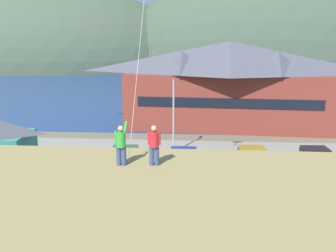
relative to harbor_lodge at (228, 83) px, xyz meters
name	(u,v)px	position (x,y,z in m)	size (l,w,h in m)	color
ground_plane	(138,200)	(-7.77, -22.00, -5.48)	(600.00, 600.00, 0.00)	#66604C
parking_lot_pad	(147,174)	(-7.77, -17.00, -5.43)	(40.00, 20.00, 0.10)	gray
bay_water	(178,86)	(-7.77, 38.00, -5.46)	(360.00, 84.00, 0.03)	navy
far_hill_west_ridge	(54,66)	(-55.90, 90.33, -5.48)	(104.17, 71.28, 56.48)	#42513D
far_hill_east_peak	(283,68)	(26.06, 87.97, -5.48)	(112.66, 69.04, 71.52)	#42513D
harbor_lodge	(228,83)	(0.00, 0.00, 0.00)	(26.17, 10.49, 10.35)	brown
storage_shed_waterside	(150,107)	(-9.66, 0.62, -3.22)	(5.40, 5.37, 4.35)	#474C56
wharf_dock	(177,107)	(-6.62, 10.61, -5.13)	(3.20, 10.89, 0.70)	#70604C
moored_boat_wharfside	(154,108)	(-9.96, 8.11, -4.76)	(2.49, 6.42, 2.16)	#23564C
parked_car_front_row_silver	(316,158)	(6.22, -14.91, -4.41)	(4.29, 2.23, 1.82)	black
parked_car_mid_row_center	(124,157)	(-9.84, -15.87, -4.41)	(4.33, 2.33, 1.82)	#236633
parked_car_front_row_end	(111,187)	(-9.52, -22.36, -4.41)	(4.34, 2.34, 1.82)	#B28923
parked_car_back_row_right	(209,187)	(-2.89, -21.79, -4.41)	(4.28, 2.22, 1.82)	slate
parked_car_mid_row_far	(182,159)	(-4.93, -16.02, -4.41)	(4.21, 2.07, 1.82)	navy
parked_car_back_row_left	(25,180)	(-15.85, -21.58, -4.41)	(4.32, 2.30, 1.82)	navy
parked_car_lone_by_shed	(253,157)	(0.97, -15.19, -4.41)	(4.33, 2.31, 1.82)	#B28923
parking_light_pole	(174,111)	(-5.94, -11.44, -1.34)	(0.24, 0.78, 7.01)	#ADADB2
person_kite_flyer	(121,144)	(-7.04, -30.73, 1.13)	(0.51, 0.66, 1.86)	#384770
person_companion	(154,144)	(-5.65, -30.63, 1.11)	(0.55, 0.40, 1.74)	#384770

